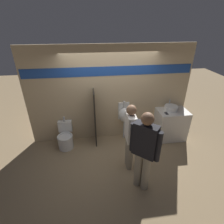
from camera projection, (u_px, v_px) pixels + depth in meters
ground_plane at (113, 147)px, 4.94m from camera, size 16.00×16.00×0.00m
display_wall at (110, 95)px, 4.83m from camera, size 4.50×0.07×2.70m
sink_counter at (171, 124)px, 5.17m from camera, size 0.86×0.61×0.91m
sink_basin at (171, 108)px, 4.98m from camera, size 0.38×0.38×0.27m
cell_phone at (166, 113)px, 4.82m from camera, size 0.07×0.14×0.01m
divider_near_counter at (95, 118)px, 4.81m from camera, size 0.03×0.47×1.59m
urinal_near_counter at (124, 115)px, 5.00m from camera, size 0.33×0.29×1.18m
toilet at (66, 138)px, 4.88m from camera, size 0.42×0.59×0.83m
person_in_vest at (144, 150)px, 3.36m from camera, size 0.50×0.46×1.80m
person_with_lanyard at (130, 135)px, 3.91m from camera, size 0.22×0.58×1.66m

